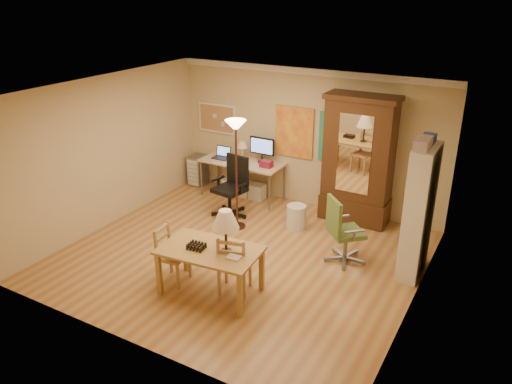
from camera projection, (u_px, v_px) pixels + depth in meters
The scene contains 16 objects.
floor at pixel (241, 256), 8.18m from camera, with size 5.50×5.50×0.00m, color #9A6436.
crown_molding at pixel (308, 71), 9.13m from camera, with size 5.50×0.08×0.12m, color white.
corkboard at pixel (217, 118), 10.51m from camera, with size 0.90×0.04×0.62m, color tan.
art_panel_left at pixel (294, 132), 9.72m from camera, with size 0.80×0.04×1.00m, color yellow.
art_panel_right at pixel (338, 139), 9.31m from camera, with size 0.75×0.04×0.95m, color teal.
dining_table at pixel (215, 241), 6.88m from camera, with size 1.47×0.96×1.32m.
ladder_chair_back at pixel (234, 266), 7.07m from camera, with size 0.52×0.50×0.91m.
ladder_chair_left at pixel (172, 256), 7.35m from camera, with size 0.44×0.45×0.88m.
torchiere_lamp at pixel (236, 143), 8.53m from camera, with size 0.36×0.36×2.00m.
computer_desk at pixel (244, 175), 10.27m from camera, with size 1.72×0.75×1.30m.
office_chair_black at pixel (231, 200), 9.51m from camera, with size 0.71×0.71×1.16m.
office_chair_green at pixel (343, 245), 7.92m from camera, with size 0.71×0.71×1.10m.
drawer_cart at pixel (198, 170), 10.99m from camera, with size 0.33×0.39×0.65m.
armoire at pixel (358, 168), 9.06m from camera, with size 1.29×0.61×2.37m.
bookshelf at pixel (419, 213), 7.33m from camera, with size 0.30×0.81×2.03m.
wastebin at pixel (296, 217), 9.03m from camera, with size 0.35×0.35×0.44m, color silver.
Camera 1 is at (3.73, -6.09, 4.12)m, focal length 35.00 mm.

